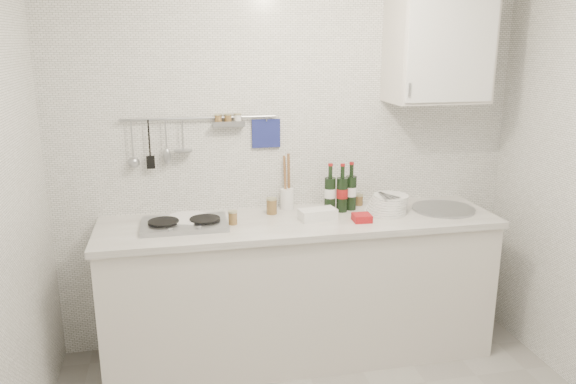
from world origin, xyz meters
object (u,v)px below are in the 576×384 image
Objects in this scene: wine_bottles at (341,187)px; utensil_crock at (287,196)px; plate_stack_sink at (388,204)px; plate_stack_hob at (187,220)px; wall_cabinet at (439,45)px.

wine_bottles is 0.84× the size of utensil_crock.
plate_stack_hob is at bearing 178.56° from plate_stack_sink.
wine_bottles is (-0.61, 0.00, -0.87)m from wall_cabinet.
wall_cabinet is 1.88m from plate_stack_hob.
plate_stack_hob is 0.89× the size of wine_bottles.
plate_stack_hob is 1.26m from plate_stack_sink.
wine_bottles is (0.98, 0.06, 0.14)m from plate_stack_hob.
plate_stack_sink is at bearing -18.07° from utensil_crock.
utensil_crock is (-0.33, 0.11, -0.07)m from wine_bottles.
plate_stack_sink reaches higher than plate_stack_hob.
plate_stack_hob is at bearing -177.81° from wall_cabinet.
utensil_crock is at bearing 173.40° from wall_cabinet.
wall_cabinet is 2.44× the size of plate_stack_sink.
wall_cabinet is 1.33m from utensil_crock.
wall_cabinet is 2.26× the size of wine_bottles.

